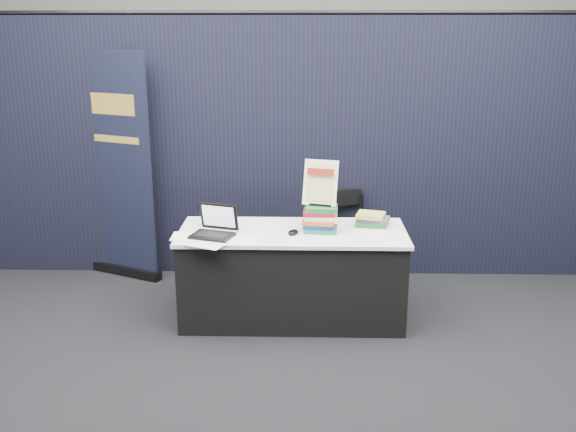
{
  "coord_description": "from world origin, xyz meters",
  "views": [
    {
      "loc": [
        0.09,
        -4.28,
        2.3
      ],
      "look_at": [
        -0.04,
        0.55,
        0.87
      ],
      "focal_mm": 40.0,
      "sensor_mm": 36.0,
      "label": 1
    }
  ],
  "objects_px": {
    "laptop": "(213,228)",
    "stacking_chair": "(343,234)",
    "pullup_banner": "(115,179)",
    "book_stack_short": "(372,219)",
    "info_sign": "(320,183)",
    "display_table": "(292,275)",
    "book_stack_tall": "(320,218)"
  },
  "relations": [
    {
      "from": "display_table",
      "to": "info_sign",
      "type": "height_order",
      "value": "info_sign"
    },
    {
      "from": "laptop",
      "to": "book_stack_tall",
      "type": "relative_size",
      "value": 1.34
    },
    {
      "from": "laptop",
      "to": "book_stack_short",
      "type": "relative_size",
      "value": 1.35
    },
    {
      "from": "book_stack_short",
      "to": "info_sign",
      "type": "xyz_separation_m",
      "value": [
        -0.42,
        -0.12,
        0.33
      ]
    },
    {
      "from": "book_stack_short",
      "to": "laptop",
      "type": "bearing_deg",
      "value": -166.74
    },
    {
      "from": "info_sign",
      "to": "pullup_banner",
      "type": "relative_size",
      "value": 0.17
    },
    {
      "from": "book_stack_tall",
      "to": "stacking_chair",
      "type": "bearing_deg",
      "value": 73.52
    },
    {
      "from": "laptop",
      "to": "stacking_chair",
      "type": "relative_size",
      "value": 0.43
    },
    {
      "from": "book_stack_short",
      "to": "info_sign",
      "type": "relative_size",
      "value": 0.73
    },
    {
      "from": "laptop",
      "to": "info_sign",
      "type": "relative_size",
      "value": 0.99
    },
    {
      "from": "display_table",
      "to": "book_stack_short",
      "type": "bearing_deg",
      "value": 13.92
    },
    {
      "from": "book_stack_tall",
      "to": "stacking_chair",
      "type": "distance_m",
      "value": 0.9
    },
    {
      "from": "book_stack_short",
      "to": "stacking_chair",
      "type": "distance_m",
      "value": 0.74
    },
    {
      "from": "book_stack_tall",
      "to": "pullup_banner",
      "type": "relative_size",
      "value": 0.13
    },
    {
      "from": "info_sign",
      "to": "laptop",
      "type": "bearing_deg",
      "value": -153.3
    },
    {
      "from": "book_stack_tall",
      "to": "book_stack_short",
      "type": "xyz_separation_m",
      "value": [
        0.42,
        0.15,
        -0.05
      ]
    },
    {
      "from": "display_table",
      "to": "pullup_banner",
      "type": "xyz_separation_m",
      "value": [
        -1.68,
        0.95,
        0.56
      ]
    },
    {
      "from": "info_sign",
      "to": "stacking_chair",
      "type": "distance_m",
      "value": 1.02
    },
    {
      "from": "laptop",
      "to": "stacking_chair",
      "type": "distance_m",
      "value": 1.45
    },
    {
      "from": "pullup_banner",
      "to": "book_stack_short",
      "type": "bearing_deg",
      "value": 5.45
    },
    {
      "from": "display_table",
      "to": "book_stack_tall",
      "type": "height_order",
      "value": "book_stack_tall"
    },
    {
      "from": "laptop",
      "to": "pullup_banner",
      "type": "relative_size",
      "value": 0.17
    },
    {
      "from": "display_table",
      "to": "pullup_banner",
      "type": "height_order",
      "value": "pullup_banner"
    },
    {
      "from": "book_stack_tall",
      "to": "pullup_banner",
      "type": "bearing_deg",
      "value": 153.56
    },
    {
      "from": "info_sign",
      "to": "stacking_chair",
      "type": "height_order",
      "value": "info_sign"
    },
    {
      "from": "laptop",
      "to": "info_sign",
      "type": "height_order",
      "value": "info_sign"
    },
    {
      "from": "info_sign",
      "to": "book_stack_short",
      "type": "bearing_deg",
      "value": 31.12
    },
    {
      "from": "book_stack_tall",
      "to": "stacking_chair",
      "type": "xyz_separation_m",
      "value": [
        0.23,
        0.78,
        -0.38
      ]
    },
    {
      "from": "laptop",
      "to": "pullup_banner",
      "type": "distance_m",
      "value": 1.52
    },
    {
      "from": "stacking_chair",
      "to": "info_sign",
      "type": "bearing_deg",
      "value": -124.03
    },
    {
      "from": "display_table",
      "to": "info_sign",
      "type": "distance_m",
      "value": 0.78
    },
    {
      "from": "laptop",
      "to": "pullup_banner",
      "type": "bearing_deg",
      "value": 151.45
    }
  ]
}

